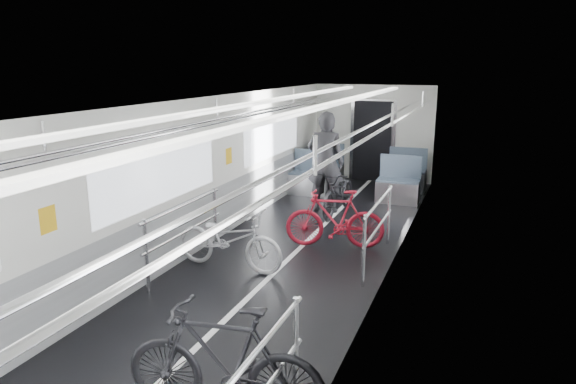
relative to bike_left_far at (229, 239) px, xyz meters
name	(u,v)px	position (x,y,z in m)	size (l,w,h in m)	color
car_shell	(305,178)	(0.68, 1.35, 0.68)	(3.02, 14.01, 2.41)	black
bike_left_far	(229,239)	(0.00, 0.00, 0.00)	(0.59, 1.70, 0.89)	#B3B4B8
bike_right_near	(224,362)	(1.47, -2.91, 0.07)	(0.48, 1.72, 1.03)	black
bike_right_far	(335,219)	(1.18, 1.41, 0.03)	(0.45, 1.60, 0.96)	maroon
bike_aisle	(339,192)	(0.74, 3.25, 0.00)	(0.60, 1.72, 0.90)	black
person_standing	(326,162)	(0.42, 3.35, 0.56)	(0.73, 0.48, 2.01)	black
person_seated	(325,150)	(-0.25, 5.50, 0.43)	(0.85, 0.66, 1.75)	#2F2D35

